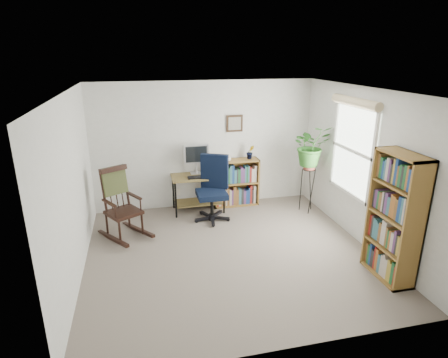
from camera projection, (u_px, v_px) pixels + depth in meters
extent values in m
cube|color=slate|center=(230.00, 253.00, 5.65)|extent=(4.20, 4.00, 0.00)
cube|color=white|center=(231.00, 91.00, 4.87)|extent=(4.20, 4.00, 0.00)
cube|color=silver|center=(205.00, 145.00, 7.10)|extent=(4.20, 0.00, 2.40)
cube|color=silver|center=(284.00, 246.00, 3.42)|extent=(4.20, 0.00, 2.40)
cube|color=silver|center=(72.00, 190.00, 4.81)|extent=(0.00, 4.00, 2.40)
cube|color=silver|center=(364.00, 168.00, 5.71)|extent=(0.00, 4.00, 2.40)
cube|color=black|center=(199.00, 177.00, 6.83)|extent=(0.40, 0.15, 0.02)
imported|color=#2F6D26|center=(312.00, 126.00, 6.62)|extent=(1.69, 1.87, 1.46)
imported|color=#2F6D26|center=(250.00, 156.00, 7.20)|extent=(0.13, 0.24, 0.11)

